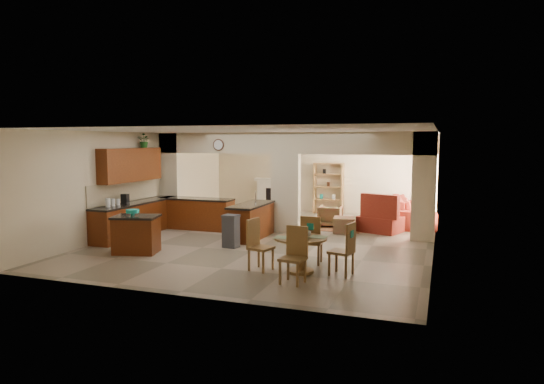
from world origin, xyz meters
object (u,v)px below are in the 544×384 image
(dining_table, at_px, (301,249))
(sofa, at_px, (413,211))
(armchair, at_px, (330,216))
(kitchen_island, at_px, (136,234))

(dining_table, relative_size, sofa, 0.36)
(dining_table, distance_m, armchair, 5.29)
(dining_table, height_order, sofa, sofa)
(dining_table, distance_m, sofa, 6.75)
(armchair, bearing_deg, dining_table, 94.02)
(kitchen_island, relative_size, armchair, 1.65)
(kitchen_island, distance_m, armchair, 5.99)
(dining_table, xyz_separation_m, sofa, (1.72, 6.53, -0.06))
(dining_table, relative_size, armchair, 1.48)
(sofa, bearing_deg, dining_table, 156.59)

